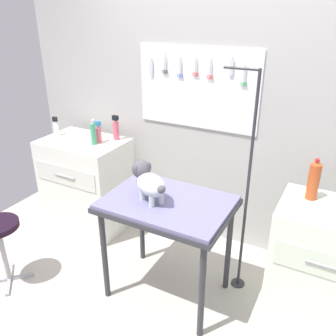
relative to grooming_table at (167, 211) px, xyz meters
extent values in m
cube|color=#BBB6A7|center=(-0.01, -0.35, -0.77)|extent=(4.40, 4.00, 0.04)
cube|color=#AEADA9|center=(-0.01, 0.93, 0.40)|extent=(4.00, 0.06, 2.30)
cube|color=white|center=(-0.19, 0.90, 0.70)|extent=(1.12, 0.02, 0.70)
cylinder|color=gray|center=(-0.64, 0.89, 0.92)|extent=(0.01, 0.02, 0.01)
cube|color=silver|center=(-0.64, 0.88, 0.84)|extent=(0.03, 0.01, 0.13)
cylinder|color=gray|center=(-0.49, 0.89, 0.96)|extent=(0.01, 0.02, 0.01)
cube|color=silver|center=(-0.50, 0.88, 0.89)|extent=(0.01, 0.00, 0.11)
cube|color=silver|center=(-0.49, 0.88, 0.89)|extent=(0.01, 0.00, 0.11)
torus|color=black|center=(-0.51, 0.88, 0.82)|extent=(0.03, 0.01, 0.03)
torus|color=black|center=(-0.48, 0.88, 0.82)|extent=(0.03, 0.01, 0.03)
cylinder|color=gray|center=(-0.35, 0.89, 0.94)|extent=(0.01, 0.02, 0.01)
cube|color=silver|center=(-0.35, 0.88, 0.87)|extent=(0.01, 0.00, 0.11)
cube|color=silver|center=(-0.34, 0.88, 0.87)|extent=(0.01, 0.00, 0.11)
torus|color=blue|center=(-0.36, 0.88, 0.80)|extent=(0.03, 0.01, 0.03)
torus|color=blue|center=(-0.33, 0.88, 0.80)|extent=(0.03, 0.01, 0.03)
cylinder|color=gray|center=(-0.20, 0.89, 0.97)|extent=(0.01, 0.02, 0.01)
cube|color=silver|center=(-0.20, 0.88, 0.90)|extent=(0.01, 0.00, 0.11)
cube|color=silver|center=(-0.19, 0.88, 0.90)|extent=(0.01, 0.00, 0.11)
torus|color=red|center=(-0.21, 0.88, 0.82)|extent=(0.03, 0.01, 0.03)
torus|color=red|center=(-0.19, 0.88, 0.82)|extent=(0.03, 0.01, 0.03)
cylinder|color=gray|center=(-0.07, 0.89, 0.95)|extent=(0.01, 0.02, 0.01)
cube|color=silver|center=(-0.07, 0.88, 0.88)|extent=(0.01, 0.00, 0.11)
cube|color=silver|center=(-0.06, 0.88, 0.88)|extent=(0.01, 0.00, 0.11)
torus|color=#DD3639|center=(-0.08, 0.88, 0.81)|extent=(0.03, 0.01, 0.03)
torus|color=#DD3639|center=(-0.05, 0.88, 0.81)|extent=(0.03, 0.01, 0.03)
cylinder|color=gray|center=(0.11, 0.89, 0.98)|extent=(0.01, 0.02, 0.01)
cube|color=silver|center=(0.11, 0.88, 0.91)|extent=(0.03, 0.01, 0.13)
cylinder|color=gray|center=(0.23, 0.89, 0.92)|extent=(0.01, 0.02, 0.01)
cube|color=silver|center=(0.22, 0.88, 0.85)|extent=(0.01, 0.00, 0.11)
cube|color=silver|center=(0.23, 0.88, 0.85)|extent=(0.01, 0.00, 0.11)
torus|color=#26964F|center=(0.21, 0.88, 0.78)|extent=(0.03, 0.01, 0.03)
torus|color=#26964F|center=(0.24, 0.88, 0.78)|extent=(0.03, 0.01, 0.03)
cylinder|color=#2D2D33|center=(-0.40, -0.26, -0.36)|extent=(0.04, 0.04, 0.78)
cylinder|color=#2D2D33|center=(0.40, -0.26, -0.36)|extent=(0.04, 0.04, 0.78)
cylinder|color=#2D2D33|center=(-0.40, 0.26, -0.36)|extent=(0.04, 0.04, 0.78)
cylinder|color=#2D2D33|center=(0.40, 0.26, -0.36)|extent=(0.04, 0.04, 0.78)
cube|color=#2D2D33|center=(0.00, 0.00, 0.05)|extent=(0.92, 0.65, 0.03)
cube|color=slate|center=(0.00, 0.00, 0.08)|extent=(0.89, 0.63, 0.03)
cylinder|color=#2D2D33|center=(0.48, 0.34, -0.74)|extent=(0.11, 0.11, 0.01)
cylinder|color=#2D2D33|center=(0.48, 0.34, 0.12)|extent=(0.02, 0.02, 1.74)
cylinder|color=#2D2D33|center=(0.36, 0.34, 0.99)|extent=(0.24, 0.02, 0.02)
cylinder|color=silver|center=(-0.16, -0.07, 0.14)|extent=(0.04, 0.04, 0.09)
cylinder|color=silver|center=(-0.13, 0.00, 0.14)|extent=(0.04, 0.04, 0.09)
cylinder|color=silver|center=(-0.05, -0.13, 0.14)|extent=(0.04, 0.04, 0.09)
cylinder|color=silver|center=(-0.02, -0.06, 0.14)|extent=(0.04, 0.04, 0.09)
ellipsoid|color=silver|center=(-0.09, -0.06, 0.22)|extent=(0.31, 0.27, 0.15)
ellipsoid|color=#524D55|center=(-0.18, -0.02, 0.21)|extent=(0.14, 0.15, 0.08)
sphere|color=#524D55|center=(-0.21, -0.01, 0.29)|extent=(0.13, 0.13, 0.13)
ellipsoid|color=silver|center=(-0.26, 0.02, 0.28)|extent=(0.08, 0.07, 0.04)
sphere|color=black|center=(-0.28, 0.03, 0.28)|extent=(0.02, 0.02, 0.02)
ellipsoid|color=#524D55|center=(-0.22, -0.06, 0.30)|extent=(0.05, 0.04, 0.07)
ellipsoid|color=#524D55|center=(-0.17, 0.04, 0.30)|extent=(0.05, 0.04, 0.07)
sphere|color=#524D55|center=(0.02, -0.12, 0.24)|extent=(0.06, 0.06, 0.06)
cube|color=silver|center=(-1.19, 0.50, -0.29)|extent=(0.80, 0.56, 0.92)
cube|color=silver|center=(-1.19, 0.22, -0.08)|extent=(0.70, 0.01, 0.18)
cylinder|color=#99999E|center=(-1.19, 0.21, -0.08)|extent=(0.24, 0.02, 0.02)
cube|color=silver|center=(1.06, 0.31, -0.30)|extent=(0.68, 0.52, 0.90)
cube|color=silver|center=(1.06, 0.05, -0.10)|extent=(0.60, 0.01, 0.18)
cylinder|color=#99999E|center=(1.06, 0.04, -0.10)|extent=(0.20, 0.02, 0.02)
cylinder|color=#9E9EA3|center=(-1.23, -0.52, -0.49)|extent=(0.04, 0.04, 0.52)
cube|color=#9E9EA3|center=(-1.16, -0.45, -0.74)|extent=(0.16, 0.16, 0.02)
cube|color=#9E9EA3|center=(-1.30, -0.45, -0.74)|extent=(0.16, 0.16, 0.02)
cube|color=#9E9EA3|center=(-1.16, -0.59, -0.74)|extent=(0.16, 0.16, 0.02)
cylinder|color=#D55A6E|center=(-0.92, 0.68, 0.26)|extent=(0.06, 0.06, 0.17)
cylinder|color=#D55A6E|center=(-0.92, 0.68, 0.36)|extent=(0.03, 0.03, 0.02)
cube|color=black|center=(-0.92, 0.68, 0.39)|extent=(0.05, 0.03, 0.04)
cylinder|color=#3D9A66|center=(-1.03, 0.47, 0.28)|extent=(0.05, 0.05, 0.20)
cylinder|color=silver|center=(-1.03, 0.47, 0.39)|extent=(0.02, 0.02, 0.03)
cube|color=silver|center=(-1.01, 0.47, 0.42)|extent=(0.03, 0.01, 0.01)
cylinder|color=#D55D70|center=(-1.02, 0.54, 0.25)|extent=(0.06, 0.06, 0.14)
cylinder|color=#D55D70|center=(-1.02, 0.54, 0.33)|extent=(0.02, 0.02, 0.02)
cube|color=teal|center=(-1.02, 0.54, 0.36)|extent=(0.05, 0.03, 0.04)
cylinder|color=white|center=(-1.52, 0.50, 0.24)|extent=(0.05, 0.05, 0.12)
cylinder|color=white|center=(-1.52, 0.50, 0.31)|extent=(0.02, 0.02, 0.02)
cube|color=black|center=(-1.52, 0.50, 0.34)|extent=(0.05, 0.03, 0.04)
cylinder|color=#B6471F|center=(0.90, 0.40, 0.28)|extent=(0.08, 0.08, 0.26)
cone|color=#B6471F|center=(0.90, 0.40, 0.41)|extent=(0.08, 0.08, 0.02)
cylinder|color=red|center=(0.90, 0.40, 0.43)|extent=(0.03, 0.03, 0.02)
camera|label=1|loc=(1.04, -1.94, 1.35)|focal=37.99mm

